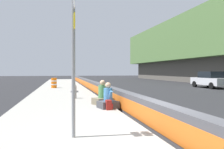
% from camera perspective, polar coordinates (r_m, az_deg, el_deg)
% --- Properties ---
extents(ground_plane, '(160.00, 160.00, 0.00)m').
position_cam_1_polar(ground_plane, '(6.95, 11.59, -13.73)').
color(ground_plane, '#232326').
rests_on(ground_plane, ground).
extents(sidewalk_strip, '(80.00, 4.40, 0.14)m').
position_cam_1_polar(sidewalk_strip, '(6.35, -11.52, -14.48)').
color(sidewalk_strip, gray).
rests_on(sidewalk_strip, ground_plane).
extents(jersey_barrier, '(76.00, 0.45, 0.85)m').
position_cam_1_polar(jersey_barrier, '(6.85, 11.58, -10.30)').
color(jersey_barrier, '#47474C').
rests_on(jersey_barrier, ground_plane).
extents(route_sign_post, '(0.44, 0.09, 3.60)m').
position_cam_1_polar(route_sign_post, '(5.61, -9.60, 5.58)').
color(route_sign_post, gray).
rests_on(route_sign_post, sidewalk_strip).
extents(fire_hydrant, '(0.26, 0.46, 0.88)m').
position_cam_1_polar(fire_hydrant, '(13.66, -9.37, -4.02)').
color(fire_hydrant, gray).
rests_on(fire_hydrant, sidewalk_strip).
extents(seated_person_foreground, '(0.87, 0.95, 1.12)m').
position_cam_1_polar(seated_person_foreground, '(9.98, -1.00, -6.38)').
color(seated_person_foreground, '#424247').
rests_on(seated_person_foreground, sidewalk_strip).
extents(seated_person_middle, '(0.96, 1.04, 1.18)m').
position_cam_1_polar(seated_person_middle, '(11.02, -2.38, -5.59)').
color(seated_person_middle, '#706651').
rests_on(seated_person_middle, sidewalk_strip).
extents(backpack, '(0.32, 0.28, 0.40)m').
position_cam_1_polar(backpack, '(9.58, -0.81, -7.63)').
color(backpack, maroon).
rests_on(backpack, sidewalk_strip).
extents(construction_barrel, '(0.54, 0.54, 0.95)m').
position_cam_1_polar(construction_barrel, '(22.49, -14.32, -2.04)').
color(construction_barrel, orange).
rests_on(construction_barrel, sidewalk_strip).
extents(parked_car_fourth, '(4.51, 1.97, 1.71)m').
position_cam_1_polar(parked_car_fourth, '(25.65, 23.38, -1.19)').
color(parked_car_fourth, silver).
rests_on(parked_car_fourth, ground_plane).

